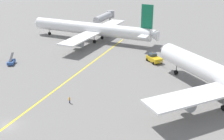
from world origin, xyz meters
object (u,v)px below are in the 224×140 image
Objects in this scene: airliner_at_gate_left at (92,29)px; gse_belt_loader_portside at (11,62)px; pushback_tug at (154,58)px; jet_bridge at (105,16)px; ground_crew_ramp_agent_by_cones at (70,100)px.

gse_belt_loader_portside is (-7.70, -35.99, -3.93)m from airliner_at_gate_left.
pushback_tug is (31.55, -12.50, -3.48)m from airliner_at_gate_left.
pushback_tug is 55.93m from jet_bridge.
airliner_at_gate_left reaches higher than ground_crew_ramp_agent_by_cones.
gse_belt_loader_portside reaches higher than pushback_tug.
pushback_tug is 4.95× the size of ground_crew_ramp_agent_by_cones.
pushback_tug is 1.64× the size of gse_belt_loader_portside.
pushback_tug is 45.75m from gse_belt_loader_portside.
gse_belt_loader_portside is at bearing 158.55° from ground_crew_ramp_agent_by_cones.
airliner_at_gate_left is at bearing 158.39° from pushback_tug.
airliner_at_gate_left is 37.02m from gse_belt_loader_portside.
ground_crew_ramp_agent_by_cones is 0.08× the size of jet_bridge.
jet_bridge is at bearing 113.63° from ground_crew_ramp_agent_by_cones.
airliner_at_gate_left is 2.89× the size of jet_bridge.
jet_bridge reaches higher than ground_crew_ramp_agent_by_cones.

